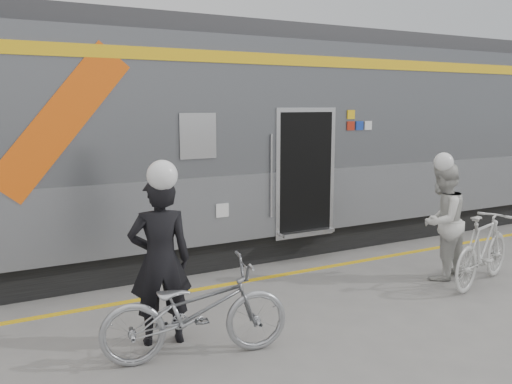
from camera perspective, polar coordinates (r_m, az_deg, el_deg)
ground at (r=7.03m, az=9.79°, el=-13.73°), size 90.00×90.00×0.00m
train at (r=9.74m, az=-10.60°, el=5.08°), size 24.00×3.17×4.10m
safety_strip at (r=8.70m, az=0.86°, el=-9.03°), size 24.00×0.12×0.01m
man at (r=6.28m, az=-10.06°, el=-7.14°), size 0.79×0.60×1.94m
bicycle_left at (r=6.00m, az=-6.35°, el=-12.26°), size 2.14×1.11×1.07m
woman at (r=8.98m, az=18.96°, el=-2.92°), size 1.06×0.93×1.83m
bicycle_right at (r=8.94m, az=22.75°, el=-5.57°), size 1.92×1.04×1.11m
helmet_man at (r=6.06m, az=-10.36°, el=3.27°), size 0.34×0.34×0.34m
helmet_woman at (r=8.83m, az=19.32°, el=3.85°), size 0.29×0.29×0.29m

